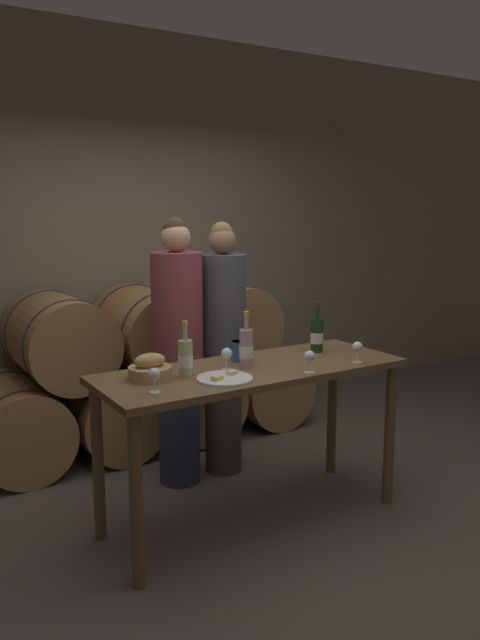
% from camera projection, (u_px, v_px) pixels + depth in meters
% --- Properties ---
extents(ground_plane, '(10.00, 10.00, 0.00)m').
position_uv_depth(ground_plane, '(252.00, 519.00, 3.68)').
color(ground_plane, '#564F44').
extents(stone_wall_back, '(10.00, 0.12, 3.20)m').
position_uv_depth(stone_wall_back, '(118.00, 233.00, 5.08)').
color(stone_wall_back, '#7F705B').
rests_on(stone_wall_back, ground_plane).
extents(barrel_stack, '(2.65, 0.85, 1.22)m').
position_uv_depth(barrel_stack, '(148.00, 371.00, 4.81)').
color(barrel_stack, '#9E7042').
rests_on(barrel_stack, ground_plane).
extents(tasting_table, '(1.78, 0.66, 0.93)m').
position_uv_depth(tasting_table, '(252.00, 389.00, 3.54)').
color(tasting_table, brown).
rests_on(tasting_table, ground_plane).
extents(person_left, '(0.33, 0.33, 1.75)m').
position_uv_depth(person_left, '(178.00, 351.00, 4.04)').
color(person_left, '#2D334C').
rests_on(person_left, ground_plane).
extents(person_right, '(0.31, 0.31, 1.72)m').
position_uv_depth(person_right, '(223.00, 347.00, 4.22)').
color(person_right, '#4C4238').
rests_on(person_right, ground_plane).
extents(wine_bottle_red, '(0.08, 0.08, 0.32)m').
position_uv_depth(wine_bottle_red, '(317.00, 335.00, 3.87)').
color(wine_bottle_red, '#193819').
rests_on(wine_bottle_red, tasting_table).
extents(wine_bottle_white, '(0.08, 0.08, 0.30)m').
position_uv_depth(wine_bottle_white, '(185.00, 358.00, 3.31)').
color(wine_bottle_white, '#ADBC7F').
rests_on(wine_bottle_white, tasting_table).
extents(wine_bottle_rose, '(0.08, 0.08, 0.32)m').
position_uv_depth(wine_bottle_rose, '(246.00, 348.00, 3.49)').
color(wine_bottle_rose, '#BC8E93').
rests_on(wine_bottle_rose, tasting_table).
extents(blue_crock, '(0.11, 0.11, 0.12)m').
position_uv_depth(blue_crock, '(239.00, 350.00, 3.65)').
color(blue_crock, '#335693').
rests_on(blue_crock, tasting_table).
extents(bread_basket, '(0.23, 0.23, 0.14)m').
position_uv_depth(bread_basket, '(150.00, 369.00, 3.27)').
color(bread_basket, tan).
rests_on(bread_basket, tasting_table).
extents(cheese_plate, '(0.30, 0.30, 0.04)m').
position_uv_depth(cheese_plate, '(225.00, 378.00, 3.26)').
color(cheese_plate, white).
rests_on(cheese_plate, tasting_table).
extents(wine_glass_far_left, '(0.06, 0.06, 0.13)m').
position_uv_depth(wine_glass_far_left, '(154.00, 375.00, 3.02)').
color(wine_glass_far_left, white).
rests_on(wine_glass_far_left, tasting_table).
extents(wine_glass_left, '(0.06, 0.06, 0.13)m').
position_uv_depth(wine_glass_left, '(227.00, 354.00, 3.44)').
color(wine_glass_left, white).
rests_on(wine_glass_left, tasting_table).
extents(wine_glass_center, '(0.06, 0.06, 0.13)m').
position_uv_depth(wine_glass_center, '(309.00, 357.00, 3.38)').
color(wine_glass_center, white).
rests_on(wine_glass_center, tasting_table).
extents(wine_glass_right, '(0.06, 0.06, 0.13)m').
position_uv_depth(wine_glass_right, '(358.00, 348.00, 3.60)').
color(wine_glass_right, white).
rests_on(wine_glass_right, tasting_table).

